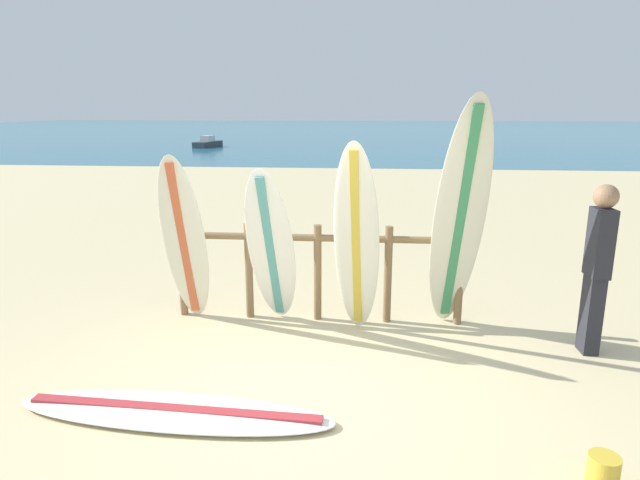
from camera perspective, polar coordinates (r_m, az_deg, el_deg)
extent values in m
plane|color=beige|center=(4.88, -2.52, -15.98)|extent=(120.00, 120.00, 0.00)
cube|color=teal|center=(62.25, 4.82, 11.51)|extent=(120.00, 80.00, 0.01)
cylinder|color=olive|center=(6.61, -14.34, -2.98)|extent=(0.09, 0.09, 1.13)
cylinder|color=olive|center=(6.38, -7.49, -3.25)|extent=(0.09, 0.09, 1.13)
cylinder|color=olive|center=(6.26, -0.25, -3.47)|extent=(0.09, 0.09, 1.13)
cylinder|color=olive|center=(6.24, 7.16, -3.65)|extent=(0.09, 0.09, 1.13)
cylinder|color=olive|center=(6.32, 14.50, -3.76)|extent=(0.09, 0.09, 1.13)
cylinder|color=olive|center=(6.15, -0.26, 0.22)|extent=(3.33, 0.08, 0.08)
ellipsoid|color=silver|center=(6.21, -14.12, -0.06)|extent=(0.56, 0.61, 1.96)
cube|color=#CC5933|center=(6.21, -14.12, -0.06)|extent=(0.14, 0.54, 1.81)
ellipsoid|color=white|center=(5.86, -5.17, -1.00)|extent=(0.56, 0.94, 1.87)
cube|color=teal|center=(5.86, -5.17, -1.00)|extent=(0.14, 0.86, 1.72)
ellipsoid|color=white|center=(5.71, 3.86, -0.06)|extent=(0.57, 0.59, 2.12)
cube|color=gold|center=(5.71, 3.86, -0.06)|extent=(0.17, 0.51, 1.95)
ellipsoid|color=silver|center=(5.83, 14.46, 2.13)|extent=(0.65, 0.95, 2.58)
cube|color=#388C59|center=(5.83, 14.46, 2.13)|extent=(0.20, 0.84, 2.38)
ellipsoid|color=white|center=(4.73, -15.15, -17.03)|extent=(2.67, 0.70, 0.07)
cube|color=#B73338|center=(4.73, -15.15, -17.03)|extent=(2.43, 0.21, 0.08)
cube|color=#26262D|center=(6.12, 26.63, -7.02)|extent=(0.15, 0.23, 0.80)
cube|color=#26262D|center=(5.92, 27.40, -0.27)|extent=(0.18, 0.28, 0.68)
sphere|color=#997051|center=(5.84, 27.89, 4.08)|extent=(0.23, 0.23, 0.23)
cube|color=#333842|center=(35.05, -11.73, 9.84)|extent=(1.31, 2.55, 0.35)
cube|color=silver|center=(35.03, -11.76, 10.42)|extent=(0.75, 0.98, 0.36)
cylinder|color=gold|center=(4.26, 27.63, -20.79)|extent=(0.20, 0.20, 0.23)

